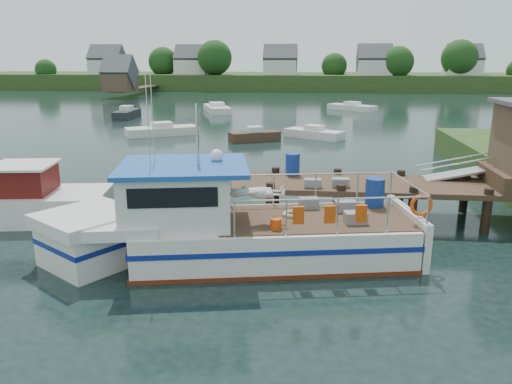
# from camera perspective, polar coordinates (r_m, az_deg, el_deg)

# --- Properties ---
(ground_plane) EXTENTS (160.00, 160.00, 0.00)m
(ground_plane) POSITION_cam_1_polar(r_m,az_deg,el_deg) (19.46, 3.41, -2.64)
(ground_plane) COLOR black
(far_shore) EXTENTS (140.00, 42.55, 9.22)m
(far_shore) POSITION_cam_1_polar(r_m,az_deg,el_deg) (100.96, 5.90, 12.83)
(far_shore) COLOR #30491E
(far_shore) RESTS_ON ground
(dock) EXTENTS (16.60, 3.00, 4.78)m
(dock) POSITION_cam_1_polar(r_m,az_deg,el_deg) (19.71, 22.81, 3.16)
(dock) COLOR #443020
(dock) RESTS_ON ground
(lobster_boat) EXTENTS (11.64, 5.18, 5.56)m
(lobster_boat) POSITION_cam_1_polar(r_m,az_deg,el_deg) (14.96, -3.40, -4.09)
(lobster_boat) COLOR silver
(lobster_boat) RESTS_ON ground
(work_boat) EXTENTS (8.57, 3.68, 4.48)m
(work_boat) POSITION_cam_1_polar(r_m,az_deg,el_deg) (20.90, -27.10, -1.03)
(work_boat) COLOR silver
(work_boat) RESTS_ON ground
(moored_rowboat) EXTENTS (3.88, 2.77, 1.08)m
(moored_rowboat) POSITION_cam_1_polar(r_m,az_deg,el_deg) (36.78, -0.17, 6.46)
(moored_rowboat) COLOR #443020
(moored_rowboat) RESTS_ON ground
(moored_far) EXTENTS (5.73, 5.05, 0.97)m
(moored_far) POSITION_cam_1_polar(r_m,az_deg,el_deg) (60.21, 10.91, 9.52)
(moored_far) COLOR silver
(moored_far) RESTS_ON ground
(moored_a) EXTENTS (5.80, 4.34, 1.03)m
(moored_a) POSITION_cam_1_polar(r_m,az_deg,el_deg) (40.35, -10.68, 6.94)
(moored_a) COLOR silver
(moored_a) RESTS_ON ground
(moored_b) EXTENTS (4.69, 3.67, 1.00)m
(moored_b) POSITION_cam_1_polar(r_m,az_deg,el_deg) (38.36, 6.66, 6.67)
(moored_b) COLOR silver
(moored_b) RESTS_ON ground
(moored_d) EXTENTS (4.27, 6.77, 1.09)m
(moored_d) POSITION_cam_1_polar(r_m,az_deg,el_deg) (57.25, -4.49, 9.51)
(moored_d) COLOR silver
(moored_d) RESTS_ON ground
(moored_e) EXTENTS (1.73, 4.65, 1.27)m
(moored_e) POSITION_cam_1_polar(r_m,az_deg,el_deg) (52.64, -14.54, 8.67)
(moored_e) COLOR black
(moored_e) RESTS_ON ground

